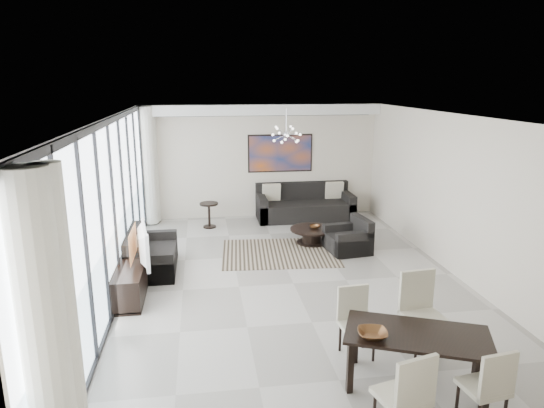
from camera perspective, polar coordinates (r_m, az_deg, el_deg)
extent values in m
cube|color=#A8A39B|center=(8.65, 2.54, -9.26)|extent=(6.00, 9.00, 0.02)
cube|color=white|center=(7.95, 2.77, 10.14)|extent=(6.00, 9.00, 0.02)
cube|color=beige|center=(12.53, -1.30, 5.04)|extent=(6.00, 0.02, 2.90)
cube|color=beige|center=(4.15, 15.04, -15.25)|extent=(6.00, 0.02, 2.90)
cube|color=beige|center=(9.23, 21.20, 0.70)|extent=(0.02, 9.00, 2.90)
cube|color=silver|center=(8.16, -18.35, -0.73)|extent=(0.01, 8.95, 2.85)
cube|color=black|center=(7.93, -18.86, 9.10)|extent=(0.04, 8.95, 0.10)
cube|color=black|center=(8.62, -17.34, -9.88)|extent=(0.04, 8.95, 0.06)
cube|color=black|center=(4.50, -26.33, -13.87)|extent=(0.04, 0.05, 2.88)
cube|color=black|center=(5.37, -23.17, -8.95)|extent=(0.04, 0.05, 2.88)
cube|color=black|center=(6.28, -20.95, -5.41)|extent=(0.04, 0.05, 2.88)
cube|color=black|center=(7.21, -19.32, -2.76)|extent=(0.04, 0.05, 2.88)
cube|color=black|center=(8.16, -18.07, -0.72)|extent=(0.04, 0.05, 2.88)
cube|color=black|center=(9.11, -17.08, 0.89)|extent=(0.04, 0.05, 2.88)
cube|color=black|center=(10.08, -16.28, 2.19)|extent=(0.04, 0.05, 2.88)
cube|color=black|center=(11.05, -15.62, 3.27)|extent=(0.04, 0.05, 2.88)
cube|color=black|center=(12.03, -15.07, 4.17)|extent=(0.04, 0.05, 2.88)
cylinder|color=silver|center=(4.34, -25.12, -14.85)|extent=(0.36, 0.36, 2.85)
cylinder|color=silver|center=(12.16, -14.34, 4.32)|extent=(0.36, 0.36, 2.85)
cube|color=white|center=(12.20, -1.22, 11.03)|extent=(5.98, 0.40, 0.26)
cube|color=#AF4E18|center=(12.55, 0.98, 5.98)|extent=(1.68, 0.04, 0.98)
cylinder|color=silver|center=(10.48, 1.70, 9.70)|extent=(0.02, 0.02, 0.55)
sphere|color=silver|center=(10.50, 1.69, 8.20)|extent=(0.12, 0.12, 0.12)
cube|color=black|center=(10.09, 0.91, -5.76)|extent=(2.49, 1.99, 0.01)
cylinder|color=black|center=(10.63, 4.72, -2.98)|extent=(0.96, 0.96, 0.04)
cylinder|color=black|center=(10.68, 4.70, -3.84)|extent=(0.42, 0.42, 0.30)
cylinder|color=black|center=(10.72, 4.69, -4.52)|extent=(0.67, 0.67, 0.03)
imported|color=brown|center=(10.62, 5.05, -2.70)|extent=(0.27, 0.27, 0.07)
cube|color=black|center=(12.51, 3.89, -0.75)|extent=(2.45, 1.00, 0.45)
cube|color=black|center=(12.79, 3.54, 1.64)|extent=(2.45, 0.20, 0.45)
cube|color=black|center=(12.30, -1.24, -0.50)|extent=(0.20, 1.00, 0.65)
cube|color=black|center=(12.77, 8.84, -0.11)|extent=(0.20, 1.00, 0.65)
cube|color=black|center=(9.43, -13.85, -6.45)|extent=(0.86, 1.53, 0.38)
cube|color=black|center=(9.35, -16.10, -4.31)|extent=(0.17, 1.53, 0.38)
cube|color=black|center=(8.77, -14.27, -7.48)|extent=(0.86, 0.17, 0.55)
cube|color=black|center=(10.04, -13.55, -4.63)|extent=(0.86, 0.17, 0.55)
cube|color=black|center=(10.25, 8.84, -4.58)|extent=(0.91, 0.94, 0.36)
cube|color=black|center=(10.28, 10.54, -2.52)|extent=(0.27, 0.86, 0.36)
cube|color=black|center=(10.52, 8.08, -3.60)|extent=(0.81, 0.27, 0.52)
cube|color=black|center=(9.93, 9.69, -4.75)|extent=(0.81, 0.27, 0.52)
cylinder|color=black|center=(11.76, -7.44, 0.03)|extent=(0.45, 0.45, 0.04)
cylinder|color=black|center=(11.83, -7.40, -1.39)|extent=(0.06, 0.06, 0.56)
cylinder|color=black|center=(11.91, -7.36, -2.65)|extent=(0.31, 0.31, 0.03)
cube|color=black|center=(8.51, -16.24, -8.39)|extent=(0.48, 1.70, 0.53)
imported|color=gray|center=(8.29, -15.41, -4.68)|extent=(0.31, 1.09, 0.62)
cube|color=black|center=(5.95, 16.74, -14.53)|extent=(1.80, 1.37, 0.04)
cube|color=black|center=(5.85, 9.18, -18.43)|extent=(0.07, 0.07, 0.64)
cube|color=black|center=(6.39, 9.75, -15.43)|extent=(0.07, 0.07, 0.64)
cube|color=black|center=(5.94, 23.92, -19.05)|extent=(0.07, 0.07, 0.64)
cube|color=black|center=(6.47, 23.04, -16.05)|extent=(0.07, 0.07, 0.64)
cube|color=beige|center=(5.28, 14.95, -21.03)|extent=(0.55, 0.55, 0.06)
cube|color=beige|center=(5.01, 16.59, -19.73)|extent=(0.45, 0.16, 0.55)
cube|color=beige|center=(5.74, 23.56, -19.15)|extent=(0.47, 0.47, 0.05)
cube|color=beige|center=(5.51, 25.06, -17.97)|extent=(0.42, 0.10, 0.50)
cylinder|color=black|center=(5.87, 20.97, -20.64)|extent=(0.04, 0.04, 0.39)
cube|color=beige|center=(6.48, 10.01, -14.01)|extent=(0.45, 0.45, 0.05)
cube|color=beige|center=(6.52, 9.47, -11.48)|extent=(0.42, 0.08, 0.51)
cylinder|color=black|center=(6.52, 11.87, -16.16)|extent=(0.04, 0.04, 0.39)
cylinder|color=black|center=(6.66, 8.02, -15.27)|extent=(0.04, 0.04, 0.39)
cube|color=beige|center=(6.73, 17.39, -12.65)|extent=(0.53, 0.53, 0.06)
cube|color=beige|center=(6.78, 16.64, -9.81)|extent=(0.49, 0.10, 0.60)
cylinder|color=black|center=(6.80, 19.50, -15.00)|extent=(0.04, 0.04, 0.46)
cylinder|color=black|center=(6.91, 14.99, -14.18)|extent=(0.04, 0.04, 0.46)
imported|color=brown|center=(5.72, 11.74, -14.75)|extent=(0.39, 0.39, 0.08)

